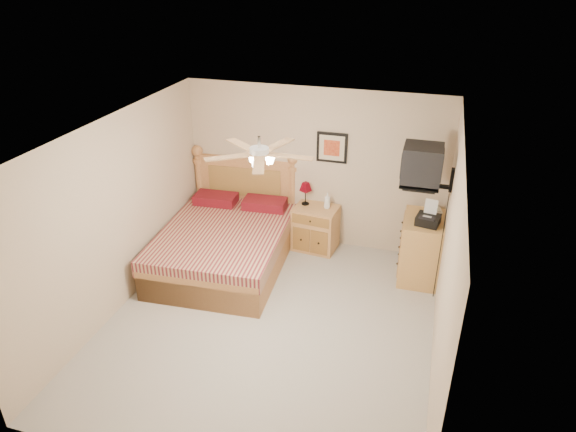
{
  "coord_description": "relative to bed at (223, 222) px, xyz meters",
  "views": [
    {
      "loc": [
        1.69,
        -4.88,
        4.19
      ],
      "look_at": [
        -0.02,
        0.9,
        1.09
      ],
      "focal_mm": 32.0,
      "sensor_mm": 36.0,
      "label": 1
    }
  ],
  "objects": [
    {
      "name": "lotion_bottle",
      "position": [
        1.34,
        0.92,
        0.11
      ],
      "size": [
        0.1,
        0.1,
        0.25
      ],
      "primitive_type": "imported",
      "rotation": [
        0.0,
        0.0,
        0.07
      ],
      "color": "white",
      "rests_on": "nightstand"
    },
    {
      "name": "bed",
      "position": [
        0.0,
        0.0,
        0.0
      ],
      "size": [
        1.84,
        2.34,
        1.45
      ],
      "primitive_type": null,
      "rotation": [
        0.0,
        0.0,
        0.06
      ],
      "color": "#AB683D",
      "rests_on": "ground"
    },
    {
      "name": "ceiling_fan",
      "position": [
        1.07,
        -1.32,
        1.63
      ],
      "size": [
        1.14,
        1.14,
        0.28
      ],
      "primitive_type": null,
      "color": "white",
      "rests_on": "ceiling"
    },
    {
      "name": "dresser",
      "position": [
        2.8,
        0.52,
        -0.26
      ],
      "size": [
        0.56,
        0.8,
        0.94
      ],
      "primitive_type": "cube",
      "rotation": [
        0.0,
        0.0,
        0.01
      ],
      "color": "#BE8341",
      "rests_on": "ground"
    },
    {
      "name": "wall_tv",
      "position": [
        2.82,
        0.22,
        1.08
      ],
      "size": [
        0.56,
        0.46,
        0.58
      ],
      "primitive_type": null,
      "color": "black",
      "rests_on": "wall_right"
    },
    {
      "name": "floor",
      "position": [
        1.07,
        -1.12,
        -0.73
      ],
      "size": [
        4.5,
        4.5,
        0.0
      ],
      "primitive_type": "plane",
      "color": "#9B958C",
      "rests_on": "ground"
    },
    {
      "name": "nightstand",
      "position": [
        1.18,
        0.88,
        -0.37
      ],
      "size": [
        0.7,
        0.56,
        0.71
      ],
      "primitive_type": "cube",
      "rotation": [
        0.0,
        0.0,
        -0.1
      ],
      "color": "tan",
      "rests_on": "ground"
    },
    {
      "name": "wall_back",
      "position": [
        1.07,
        1.13,
        0.52
      ],
      "size": [
        4.0,
        0.04,
        2.5
      ],
      "primitive_type": "cube",
      "color": "tan",
      "rests_on": "ground"
    },
    {
      "name": "magazine_lower",
      "position": [
        2.8,
        0.8,
        0.22
      ],
      "size": [
        0.26,
        0.31,
        0.03
      ],
      "primitive_type": "imported",
      "rotation": [
        0.0,
        0.0,
        0.24
      ],
      "color": "beige",
      "rests_on": "dresser"
    },
    {
      "name": "ceiling",
      "position": [
        1.07,
        -1.12,
        1.77
      ],
      "size": [
        4.0,
        4.5,
        0.04
      ],
      "primitive_type": "cube",
      "color": "white",
      "rests_on": "ground"
    },
    {
      "name": "framed_picture",
      "position": [
        1.34,
        1.11,
        0.89
      ],
      "size": [
        0.46,
        0.04,
        0.46
      ],
      "primitive_type": "cube",
      "color": "black",
      "rests_on": "wall_back"
    },
    {
      "name": "wall_left",
      "position": [
        -0.93,
        -1.12,
        0.52
      ],
      "size": [
        0.04,
        4.5,
        2.5
      ],
      "primitive_type": "cube",
      "color": "tan",
      "rests_on": "ground"
    },
    {
      "name": "table_lamp",
      "position": [
        0.98,
        0.96,
        0.17
      ],
      "size": [
        0.24,
        0.24,
        0.36
      ],
      "primitive_type": null,
      "rotation": [
        0.0,
        0.0,
        0.27
      ],
      "color": "#5C020F",
      "rests_on": "nightstand"
    },
    {
      "name": "fax_machine",
      "position": [
        2.84,
        0.38,
        0.37
      ],
      "size": [
        0.35,
        0.37,
        0.32
      ],
      "primitive_type": null,
      "rotation": [
        0.0,
        0.0,
        -0.18
      ],
      "color": "black",
      "rests_on": "dresser"
    },
    {
      "name": "wall_right",
      "position": [
        3.07,
        -1.12,
        0.52
      ],
      "size": [
        0.04,
        4.5,
        2.5
      ],
      "primitive_type": "cube",
      "color": "tan",
      "rests_on": "ground"
    },
    {
      "name": "wall_front",
      "position": [
        1.07,
        -3.37,
        0.52
      ],
      "size": [
        4.0,
        0.04,
        2.5
      ],
      "primitive_type": "cube",
      "color": "tan",
      "rests_on": "ground"
    },
    {
      "name": "magazine_upper",
      "position": [
        2.79,
        0.8,
        0.25
      ],
      "size": [
        0.23,
        0.28,
        0.02
      ],
      "primitive_type": "imported",
      "rotation": [
        0.0,
        0.0,
        0.22
      ],
      "color": "gray",
      "rests_on": "magazine_lower"
    }
  ]
}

